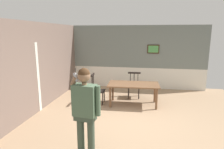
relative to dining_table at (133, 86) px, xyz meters
The scene contains 7 objects.
ground_plane 1.30m from the dining_table, 90.18° to the right, with size 7.33×7.33×0.00m, color #9E7F60.
room_back_partition 2.29m from the dining_table, 90.04° to the left, with size 5.74×0.17×2.69m.
room_left_partition 3.17m from the dining_table, 158.39° to the right, with size 0.13×6.66×2.69m.
dining_table is the anchor object (origin of this frame).
chair_near_window 0.84m from the dining_table, 92.58° to the left, with size 0.49×0.49×0.92m.
chair_by_doorway 1.23m from the dining_table, behind, with size 0.45×0.45×1.02m.
person_figure 3.08m from the dining_table, 103.32° to the right, with size 0.59×0.29×1.75m.
Camera 1 is at (0.39, -5.15, 2.36)m, focal length 31.47 mm.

